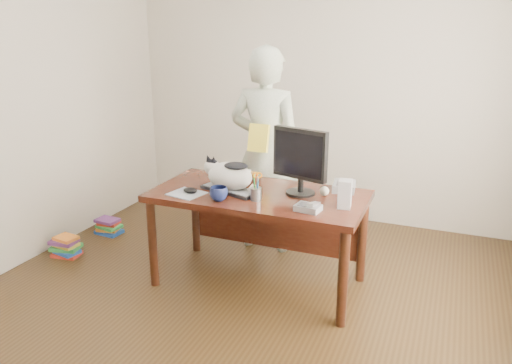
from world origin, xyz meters
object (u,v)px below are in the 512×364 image
(desk, at_px, (262,208))
(coffee_mug, at_px, (219,194))
(calculator, at_px, (344,186))
(keyboard, at_px, (230,190))
(cat, at_px, (228,174))
(pen_cup, at_px, (256,192))
(monitor, at_px, (300,158))
(person, at_px, (266,151))
(phone, at_px, (309,207))
(book_pile_b, at_px, (109,226))
(book_stack, at_px, (243,176))
(speaker, at_px, (345,194))
(mouse, at_px, (190,190))
(baseball, at_px, (324,191))
(book_pile_a, at_px, (66,247))

(desk, distance_m, coffee_mug, 0.44)
(calculator, bearing_deg, keyboard, -164.19)
(cat, bearing_deg, pen_cup, -4.96)
(monitor, height_order, person, person)
(phone, bearing_deg, monitor, 126.06)
(pen_cup, distance_m, book_pile_b, 1.98)
(desk, relative_size, book_pile_b, 6.20)
(book_stack, bearing_deg, calculator, -2.32)
(person, bearing_deg, speaker, 138.94)
(monitor, height_order, mouse, monitor)
(cat, xyz_separation_m, phone, (0.68, -0.18, -0.11))
(book_stack, distance_m, book_pile_b, 1.65)
(cat, bearing_deg, speaker, 15.39)
(person, bearing_deg, phone, 125.65)
(cat, height_order, person, person)
(calculator, bearing_deg, speaker, -85.34)
(pen_cup, height_order, book_stack, pen_cup)
(baseball, relative_size, book_pile_a, 0.26)
(pen_cup, xyz_separation_m, phone, (0.41, -0.07, -0.03))
(cat, relative_size, monitor, 0.91)
(desk, relative_size, mouse, 13.20)
(book_pile_a, bearing_deg, phone, -0.62)
(desk, height_order, coffee_mug, coffee_mug)
(person, bearing_deg, monitor, 129.20)
(monitor, distance_m, mouse, 0.85)
(phone, height_order, book_pile_b, phone)
(mouse, xyz_separation_m, coffee_mug, (0.27, -0.06, 0.03))
(cat, height_order, phone, cat)
(baseball, xyz_separation_m, calculator, (0.11, 0.18, -0.00))
(desk, distance_m, baseball, 0.51)
(monitor, distance_m, coffee_mug, 0.64)
(coffee_mug, height_order, baseball, coffee_mug)
(keyboard, bearing_deg, desk, 47.64)
(book_pile_b, bearing_deg, keyboard, -14.81)
(pen_cup, relative_size, book_pile_b, 0.81)
(mouse, bearing_deg, calculator, 38.06)
(desk, xyz_separation_m, calculator, (0.58, 0.23, 0.18))
(mouse, height_order, calculator, calculator)
(desk, distance_m, person, 0.70)
(desk, bearing_deg, cat, -151.12)
(keyboard, height_order, calculator, calculator)
(phone, distance_m, speaker, 0.27)
(keyboard, distance_m, speaker, 0.88)
(pen_cup, height_order, mouse, pen_cup)
(cat, bearing_deg, book_pile_a, -157.55)
(cat, relative_size, book_pile_a, 1.68)
(person, bearing_deg, book_stack, 84.86)
(cat, distance_m, book_pile_a, 1.73)
(calculator, bearing_deg, person, 146.60)
(speaker, height_order, person, person)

